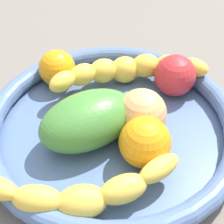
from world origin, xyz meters
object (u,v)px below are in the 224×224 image
at_px(banana_draped_left, 81,192).
at_px(orange_mid_left, 57,68).
at_px(mango_green, 88,120).
at_px(peach_blush, 142,113).
at_px(orange_front, 145,142).
at_px(banana_draped_right, 126,70).
at_px(fruit_bowl, 112,125).
at_px(tomato_red, 175,75).

bearing_deg(banana_draped_left, orange_mid_left, -141.08).
bearing_deg(mango_green, peach_blush, 126.67).
relative_size(orange_mid_left, peach_blush, 0.86).
xyz_separation_m(mango_green, peach_blush, (-0.04, 0.06, -0.00)).
bearing_deg(orange_front, banana_draped_right, -147.58).
bearing_deg(peach_blush, mango_green, -53.33).
relative_size(fruit_bowl, banana_draped_right, 1.74).
height_order(banana_draped_left, orange_mid_left, orange_mid_left).
distance_m(mango_green, tomato_red, 0.16).
distance_m(orange_front, orange_mid_left, 0.20).
distance_m(banana_draped_right, peach_blush, 0.10).
height_order(banana_draped_right, orange_mid_left, orange_mid_left).
xyz_separation_m(banana_draped_left, banana_draped_right, (-0.22, -0.04, 0.00)).
bearing_deg(peach_blush, orange_front, 26.99).
bearing_deg(peach_blush, banana_draped_right, -144.99).
distance_m(banana_draped_left, banana_draped_right, 0.22).
distance_m(orange_front, mango_green, 0.08).
height_order(orange_front, orange_mid_left, orange_front).
bearing_deg(peach_blush, tomato_red, 172.73).
distance_m(banana_draped_right, mango_green, 0.13).
distance_m(fruit_bowl, peach_blush, 0.05).
bearing_deg(fruit_bowl, banana_draped_left, 10.31).
bearing_deg(orange_mid_left, peach_blush, 75.06).
xyz_separation_m(banana_draped_right, orange_mid_left, (0.04, -0.10, 0.00)).
height_order(banana_draped_right, orange_front, orange_front).
xyz_separation_m(orange_front, orange_mid_left, (-0.09, -0.18, -0.00)).
bearing_deg(tomato_red, fruit_bowl, -24.19).
bearing_deg(peach_blush, banana_draped_left, -6.33).
height_order(mango_green, tomato_red, mango_green).
bearing_deg(orange_front, tomato_red, -176.20).
height_order(peach_blush, tomato_red, peach_blush).
bearing_deg(fruit_bowl, orange_mid_left, -113.95).
xyz_separation_m(fruit_bowl, orange_mid_left, (-0.05, -0.12, 0.02)).
bearing_deg(banana_draped_right, orange_mid_left, -66.52).
distance_m(banana_draped_right, orange_front, 0.15).
relative_size(orange_front, mango_green, 0.48).
height_order(banana_draped_left, peach_blush, peach_blush).
distance_m(banana_draped_left, mango_green, 0.10).
xyz_separation_m(fruit_bowl, banana_draped_left, (0.12, 0.02, 0.02)).
bearing_deg(peach_blush, orange_mid_left, -104.94).
height_order(fruit_bowl, tomato_red, tomato_red).
relative_size(orange_front, orange_mid_left, 1.12).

